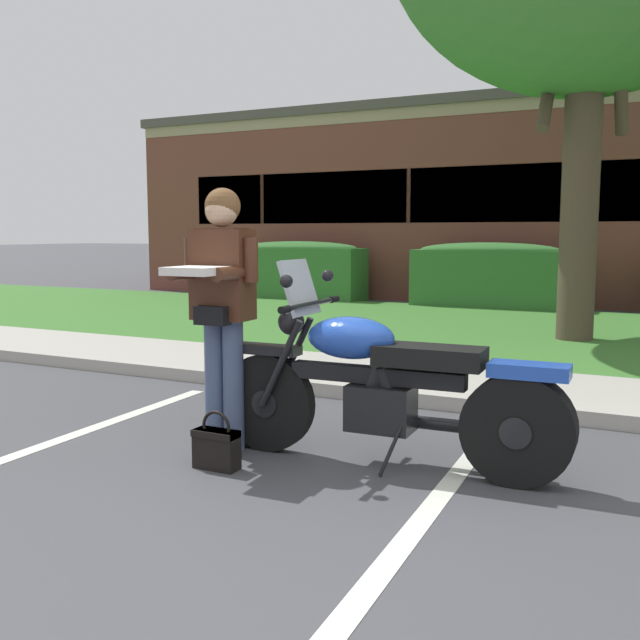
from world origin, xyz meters
The scene contains 12 objects.
ground_plane centered at (0.00, 0.00, 0.00)m, with size 140.00×140.00×0.00m, color #424247.
curb_strip centered at (0.00, 2.79, 0.06)m, with size 60.00×0.20×0.12m, color #ADA89E.
concrete_walk centered at (0.00, 3.64, 0.04)m, with size 60.00×1.50×0.08m, color #ADA89E.
grass_lawn centered at (0.00, 7.43, 0.03)m, with size 60.00×6.09×0.06m, color #3D752D.
stall_stripe_0 centered at (-2.55, 0.20, 0.00)m, with size 0.12×4.40×0.01m, color silver.
stall_stripe_1 centered at (0.13, 0.20, 0.00)m, with size 0.12×4.40×0.01m, color silver.
motorcycle centered at (-0.30, 1.20, 0.49)m, with size 2.24×0.82×1.26m.
rider_person centered at (-1.45, 1.04, 1.01)m, with size 0.54×0.60×1.70m.
handbag centered at (-1.26, 0.68, 0.14)m, with size 0.28×0.13×0.36m.
hedge_left centered at (-6.11, 10.60, 0.65)m, with size 2.83×0.90×1.24m.
hedge_center_left centered at (-2.10, 10.60, 0.65)m, with size 2.75×0.90×1.24m.
brick_building centered at (-0.48, 17.30, 2.07)m, with size 20.79×11.88×4.14m.
Camera 1 is at (1.24, -2.85, 1.42)m, focal length 40.98 mm.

